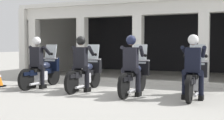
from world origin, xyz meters
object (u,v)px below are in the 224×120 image
object	(u,v)px
police_officer_center_right	(131,60)
motorcycle_far_left	(43,71)
police_officer_far_left	(37,58)
motorcycle_far_right	(195,78)
motorcycle_center_right	(135,76)
police_officer_far_right	(193,61)
motorcycle_center_left	(86,73)
police_officer_center_left	(81,59)

from	to	relation	value
police_officer_center_right	motorcycle_far_left	bearing A→B (deg)	160.65
police_officer_far_left	motorcycle_far_right	distance (m)	4.71
police_officer_far_left	police_officer_center_right	bearing A→B (deg)	-10.29
motorcycle_center_right	police_officer_far_right	world-z (taller)	police_officer_far_right
motorcycle_center_left	police_officer_far_right	world-z (taller)	police_officer_far_right
motorcycle_far_left	police_officer_center_right	distance (m)	3.19
motorcycle_far_left	police_officer_far_right	bearing A→B (deg)	-11.59
motorcycle_far_left	police_officer_center_right	xyz separation A→B (m)	(3.12, -0.48, 0.44)
police_officer_center_right	motorcycle_center_left	bearing A→B (deg)	154.05
police_officer_far_left	motorcycle_center_right	world-z (taller)	police_officer_far_left
motorcycle_far_left	police_officer_far_right	xyz separation A→B (m)	(4.69, -0.41, 0.44)
motorcycle_center_right	motorcycle_center_left	bearing A→B (deg)	164.10
motorcycle_far_right	police_officer_far_right	bearing A→B (deg)	-104.53
police_officer_far_left	motorcycle_center_left	bearing A→B (deg)	1.73
motorcycle_center_left	motorcycle_far_right	distance (m)	3.13
police_officer_far_left	police_officer_center_right	world-z (taller)	same
motorcycle_far_left	police_officer_far_right	size ratio (longest dim) A/B	1.29
motorcycle_far_left	motorcycle_center_right	distance (m)	3.13
motorcycle_center_right	motorcycle_far_right	xyz separation A→B (m)	(1.56, 0.08, 0.00)
police_officer_center_left	police_officer_center_right	distance (m)	1.57
police_officer_far_left	motorcycle_center_right	xyz separation A→B (m)	(3.13, 0.09, -0.44)
motorcycle_far_left	police_officer_far_left	world-z (taller)	police_officer_far_left
police_officer_center_right	motorcycle_far_right	xyz separation A→B (m)	(1.56, 0.36, -0.44)
police_officer_center_right	police_officer_far_right	distance (m)	1.56
police_officer_far_right	motorcycle_center_left	bearing A→B (deg)	159.30
motorcycle_center_right	police_officer_center_right	size ratio (longest dim) A/B	1.29
police_officer_center_right	motorcycle_center_right	bearing A→B (deg)	79.16
motorcycle_center_left	motorcycle_center_right	bearing A→B (deg)	-17.95
motorcycle_center_left	motorcycle_center_right	world-z (taller)	same
motorcycle_center_right	police_officer_center_right	distance (m)	0.52
motorcycle_center_right	motorcycle_far_left	bearing A→B (deg)	165.79
police_officer_center_left	motorcycle_center_right	world-z (taller)	police_officer_center_left
motorcycle_far_left	motorcycle_center_left	bearing A→B (deg)	-8.59
police_officer_center_right	motorcycle_far_right	bearing A→B (deg)	2.40
police_officer_far_left	motorcycle_far_right	bearing A→B (deg)	-4.68
motorcycle_far_left	police_officer_far_left	size ratio (longest dim) A/B	1.29
police_officer_center_left	police_officer_center_right	bearing A→B (deg)	-17.95
police_officer_center_left	motorcycle_center_left	bearing A→B (deg)	77.11
motorcycle_center_right	motorcycle_far_right	size ratio (longest dim) A/B	1.00
police_officer_center_right	police_officer_center_left	bearing A→B (deg)	164.10
police_officer_far_left	motorcycle_center_right	bearing A→B (deg)	-5.10
police_officer_far_left	police_officer_far_right	xyz separation A→B (m)	(4.69, -0.12, 0.00)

